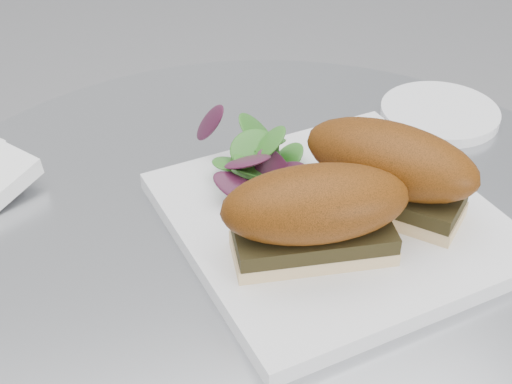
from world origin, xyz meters
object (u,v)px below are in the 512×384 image
(saucer, at_px, (440,113))
(plate, at_px, (333,220))
(sandwich_left, at_px, (315,213))
(sandwich_right, at_px, (389,168))

(saucer, bearing_deg, plate, -141.32)
(sandwich_left, distance_m, saucer, 0.29)
(sandwich_left, height_order, sandwich_right, same)
(sandwich_right, bearing_deg, sandwich_left, -107.96)
(plate, bearing_deg, sandwich_left, -128.76)
(sandwich_left, xyz_separation_m, saucer, (0.22, 0.19, -0.05))
(sandwich_left, height_order, saucer, sandwich_left)
(sandwich_left, bearing_deg, saucer, 47.55)
(plate, height_order, sandwich_left, sandwich_left)
(sandwich_left, xyz_separation_m, sandwich_right, (0.08, 0.04, 0.00))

